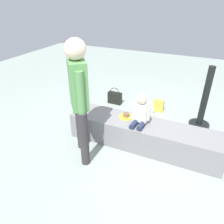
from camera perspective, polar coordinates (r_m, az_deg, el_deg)
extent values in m
plane|color=#909E95|center=(3.46, 8.02, -8.84)|extent=(12.00, 12.00, 0.00)
cube|color=gray|center=(3.34, 8.26, -6.06)|extent=(2.32, 0.51, 0.41)
cylinder|color=#232948|center=(3.14, 6.05, -3.03)|extent=(0.09, 0.25, 0.08)
cylinder|color=#232948|center=(3.12, 8.06, -3.44)|extent=(0.09, 0.25, 0.08)
cube|color=white|center=(3.15, 7.75, -0.03)|extent=(0.22, 0.14, 0.28)
sphere|color=beige|center=(3.05, 8.03, 3.62)|extent=(0.16, 0.16, 0.16)
cylinder|color=beige|center=(3.18, 5.75, 0.27)|extent=(0.05, 0.05, 0.21)
cylinder|color=beige|center=(3.13, 9.77, -0.49)|extent=(0.05, 0.05, 0.21)
cylinder|color=#312C30|center=(2.90, -7.47, -7.37)|extent=(0.12, 0.12, 0.81)
cylinder|color=#312C30|center=(3.21, -8.56, -3.43)|extent=(0.12, 0.12, 0.81)
cube|color=#589150|center=(2.71, -9.10, 7.26)|extent=(0.38, 0.40, 0.62)
sphere|color=beige|center=(2.58, -9.89, 16.35)|extent=(0.26, 0.26, 0.26)
cylinder|color=#589150|center=(2.57, -8.45, 4.63)|extent=(0.10, 0.10, 0.59)
cylinder|color=#589150|center=(2.90, -9.49, 7.50)|extent=(0.10, 0.10, 0.59)
cylinder|color=yellow|center=(3.35, 3.83, -1.30)|extent=(0.22, 0.22, 0.01)
cylinder|color=#81594A|center=(3.34, 3.84, -0.88)|extent=(0.10, 0.10, 0.05)
cylinder|color=brown|center=(3.33, 3.86, -0.49)|extent=(0.10, 0.10, 0.01)
cube|color=silver|center=(3.32, 4.74, -1.47)|extent=(0.11, 0.04, 0.00)
cube|color=gold|center=(4.41, 12.44, 1.66)|extent=(0.20, 0.10, 0.25)
torus|color=white|center=(4.36, 12.05, 3.22)|extent=(0.08, 0.01, 0.08)
torus|color=white|center=(4.35, 13.17, 3.00)|extent=(0.08, 0.01, 0.08)
cylinder|color=black|center=(4.22, 22.31, -3.04)|extent=(0.36, 0.36, 0.04)
cylinder|color=black|center=(3.97, 23.81, 3.77)|extent=(0.11, 0.11, 1.07)
cylinder|color=silver|center=(4.19, 10.83, -0.37)|extent=(0.06, 0.06, 0.17)
cone|color=silver|center=(4.14, 10.96, 0.83)|extent=(0.06, 0.06, 0.03)
cylinder|color=white|center=(4.13, 10.99, 1.11)|extent=(0.03, 0.03, 0.02)
cylinder|color=silver|center=(4.03, 11.01, -1.57)|extent=(0.06, 0.06, 0.18)
cone|color=silver|center=(3.98, 11.15, -0.28)|extent=(0.06, 0.06, 0.03)
cylinder|color=#268C3F|center=(3.97, 11.19, 0.04)|extent=(0.03, 0.03, 0.02)
cylinder|color=red|center=(4.06, -0.66, -1.30)|extent=(0.07, 0.07, 0.11)
cube|color=white|center=(4.00, 7.25, -2.06)|extent=(0.41, 0.41, 0.11)
cube|color=black|center=(4.62, 0.77, 3.78)|extent=(0.30, 0.11, 0.26)
torus|color=black|center=(4.57, 0.78, 5.23)|extent=(0.22, 0.01, 0.22)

